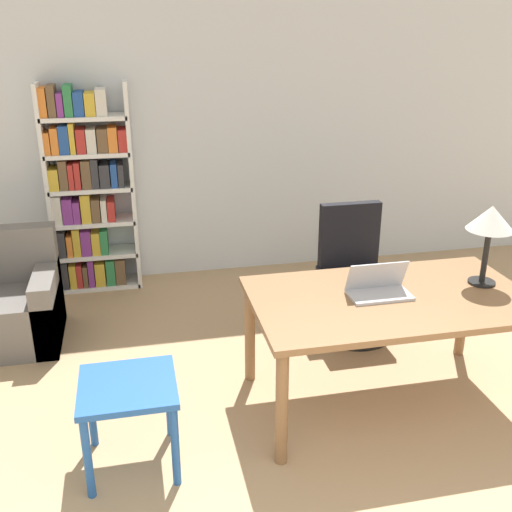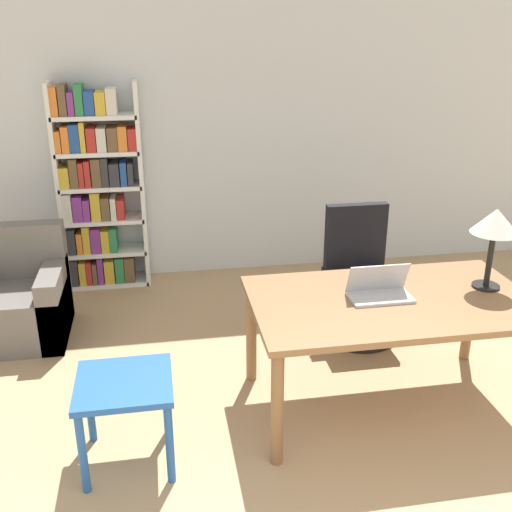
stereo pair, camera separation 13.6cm
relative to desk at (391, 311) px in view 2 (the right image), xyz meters
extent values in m
cube|color=silver|center=(-0.67, 2.42, 0.69)|extent=(8.00, 0.06, 2.70)
cube|color=olive|center=(0.00, 0.00, 0.06)|extent=(1.69, 0.97, 0.04)
cylinder|color=olive|center=(-0.79, -0.43, -0.31)|extent=(0.07, 0.07, 0.70)
cylinder|color=olive|center=(-0.79, 0.43, -0.31)|extent=(0.07, 0.07, 0.70)
cylinder|color=olive|center=(0.79, 0.43, -0.31)|extent=(0.07, 0.07, 0.70)
cube|color=#B2B2B7|center=(-0.07, 0.01, 0.09)|extent=(0.37, 0.20, 0.02)
cube|color=#B2B2B7|center=(-0.07, 0.07, 0.20)|extent=(0.37, 0.09, 0.19)
cube|color=#19233D|center=(-0.07, 0.08, 0.20)|extent=(0.34, 0.07, 0.17)
cylinder|color=black|center=(0.64, 0.06, 0.09)|extent=(0.17, 0.17, 0.01)
cylinder|color=black|center=(0.64, 0.06, 0.27)|extent=(0.04, 0.04, 0.34)
cone|color=silver|center=(0.64, 0.06, 0.52)|extent=(0.29, 0.29, 0.15)
cylinder|color=black|center=(0.14, 0.89, -0.64)|extent=(0.60, 0.60, 0.04)
cylinder|color=#262626|center=(0.14, 0.89, -0.44)|extent=(0.06, 0.06, 0.36)
cube|color=black|center=(0.14, 0.89, -0.21)|extent=(0.50, 0.50, 0.10)
cube|color=black|center=(0.14, 1.10, 0.09)|extent=(0.48, 0.08, 0.51)
cube|color=#2356A3|center=(-1.59, -0.27, -0.16)|extent=(0.51, 0.49, 0.04)
cylinder|color=#2356A3|center=(-1.81, -0.47, -0.42)|extent=(0.04, 0.04, 0.48)
cylinder|color=#2356A3|center=(-1.37, -0.47, -0.42)|extent=(0.04, 0.04, 0.48)
cylinder|color=#2356A3|center=(-1.81, -0.06, -0.42)|extent=(0.04, 0.04, 0.48)
cylinder|color=#2356A3|center=(-1.37, -0.06, -0.42)|extent=(0.04, 0.04, 0.48)
cube|color=#66605B|center=(-2.46, 1.30, -0.46)|extent=(0.73, 0.70, 0.41)
cube|color=#66605B|center=(-2.46, 1.57, -0.04)|extent=(0.73, 0.16, 0.43)
cube|color=#66605B|center=(-2.17, 1.30, -0.38)|extent=(0.16, 0.70, 0.56)
cube|color=white|center=(-2.18, 2.23, 0.25)|extent=(0.04, 0.28, 1.83)
cube|color=white|center=(-1.47, 2.23, 0.25)|extent=(0.04, 0.28, 1.83)
cube|color=white|center=(-1.83, 2.23, -0.64)|extent=(0.71, 0.28, 0.04)
cube|color=#333338|center=(-2.13, 2.23, -0.50)|extent=(0.06, 0.24, 0.25)
cube|color=gold|center=(-2.06, 2.23, -0.52)|extent=(0.06, 0.24, 0.22)
cube|color=#B72D28|center=(-2.00, 2.23, -0.52)|extent=(0.05, 0.24, 0.22)
cube|color=brown|center=(-1.95, 2.23, -0.52)|extent=(0.04, 0.24, 0.20)
cube|color=#7F338C|center=(-1.90, 2.23, -0.50)|extent=(0.05, 0.24, 0.25)
cube|color=gold|center=(-1.82, 2.23, -0.51)|extent=(0.09, 0.24, 0.22)
cube|color=#2D7F47|center=(-1.73, 2.23, -0.50)|extent=(0.08, 0.24, 0.24)
cube|color=brown|center=(-1.64, 2.23, -0.50)|extent=(0.09, 0.24, 0.24)
cube|color=white|center=(-1.83, 2.23, -0.34)|extent=(0.71, 0.28, 0.04)
cube|color=#333338|center=(-2.13, 2.23, -0.20)|extent=(0.07, 0.24, 0.23)
cube|color=orange|center=(-2.06, 2.23, -0.22)|extent=(0.05, 0.24, 0.19)
cube|color=gold|center=(-2.00, 2.23, -0.19)|extent=(0.06, 0.24, 0.25)
cube|color=#7F338C|center=(-1.92, 2.23, -0.21)|extent=(0.08, 0.24, 0.23)
cube|color=gold|center=(-1.83, 2.23, -0.22)|extent=(0.07, 0.24, 0.21)
cube|color=#2D7F47|center=(-1.76, 2.23, -0.21)|extent=(0.06, 0.24, 0.22)
cube|color=white|center=(-1.83, 2.23, -0.03)|extent=(0.71, 0.28, 0.04)
cube|color=silver|center=(-2.13, 2.23, 0.11)|extent=(0.07, 0.24, 0.25)
cube|color=#7F338C|center=(-2.04, 2.23, 0.10)|extent=(0.08, 0.24, 0.22)
cube|color=#7F338C|center=(-1.97, 2.23, 0.08)|extent=(0.06, 0.24, 0.19)
cube|color=gold|center=(-1.89, 2.23, 0.11)|extent=(0.08, 0.24, 0.25)
cube|color=brown|center=(-1.81, 2.23, 0.09)|extent=(0.07, 0.24, 0.20)
cube|color=silver|center=(-1.74, 2.23, 0.08)|extent=(0.05, 0.24, 0.20)
cube|color=#B72D28|center=(-1.68, 2.23, 0.08)|extent=(0.06, 0.24, 0.18)
cube|color=white|center=(-1.83, 2.23, 0.27)|extent=(0.71, 0.28, 0.04)
cube|color=gold|center=(-2.12, 2.23, 0.38)|extent=(0.08, 0.24, 0.18)
cube|color=brown|center=(-2.04, 2.23, 0.41)|extent=(0.07, 0.24, 0.25)
cube|color=#B72D28|center=(-1.98, 2.23, 0.40)|extent=(0.04, 0.24, 0.22)
cube|color=#B72D28|center=(-1.93, 2.23, 0.40)|extent=(0.05, 0.24, 0.23)
cube|color=brown|center=(-1.85, 2.23, 0.41)|extent=(0.08, 0.24, 0.24)
cube|color=#333338|center=(-1.78, 2.23, 0.42)|extent=(0.06, 0.24, 0.25)
cube|color=#333338|center=(-1.70, 2.23, 0.39)|extent=(0.08, 0.24, 0.20)
cube|color=#234C99|center=(-1.62, 2.23, 0.39)|extent=(0.05, 0.24, 0.21)
cube|color=#333338|center=(-1.57, 2.23, 0.39)|extent=(0.05, 0.24, 0.20)
cube|color=white|center=(-1.83, 2.23, 0.58)|extent=(0.71, 0.28, 0.04)
cube|color=orange|center=(-2.14, 2.23, 0.69)|extent=(0.05, 0.24, 0.18)
cube|color=orange|center=(-2.08, 2.23, 0.70)|extent=(0.06, 0.24, 0.22)
cube|color=#234C99|center=(-2.00, 2.23, 0.71)|extent=(0.08, 0.24, 0.23)
cube|color=gold|center=(-1.94, 2.23, 0.72)|extent=(0.04, 0.24, 0.25)
cube|color=#B72D28|center=(-1.87, 2.23, 0.70)|extent=(0.08, 0.24, 0.20)
cube|color=silver|center=(-1.78, 2.23, 0.69)|extent=(0.08, 0.24, 0.20)
cube|color=brown|center=(-1.69, 2.23, 0.69)|extent=(0.09, 0.24, 0.20)
cube|color=orange|center=(-1.61, 2.23, 0.70)|extent=(0.08, 0.24, 0.21)
cube|color=#B72D28|center=(-1.52, 2.23, 0.69)|extent=(0.08, 0.24, 0.19)
cube|color=white|center=(-1.83, 2.23, 0.88)|extent=(0.71, 0.28, 0.04)
cube|color=orange|center=(-2.13, 2.23, 1.02)|extent=(0.06, 0.24, 0.23)
cube|color=brown|center=(-2.06, 2.23, 1.02)|extent=(0.06, 0.24, 0.25)
cube|color=#7F338C|center=(-2.00, 2.23, 0.99)|extent=(0.05, 0.24, 0.19)
cube|color=#2D7F47|center=(-1.94, 2.23, 1.02)|extent=(0.07, 0.24, 0.25)
cube|color=#234C99|center=(-1.86, 2.23, 1.00)|extent=(0.08, 0.24, 0.19)
cube|color=gold|center=(-1.77, 2.23, 0.99)|extent=(0.08, 0.24, 0.19)
cube|color=silver|center=(-1.68, 2.23, 1.01)|extent=(0.09, 0.24, 0.21)
camera|label=1|loc=(-1.49, -3.03, 1.64)|focal=42.00mm
camera|label=2|loc=(-1.36, -3.05, 1.64)|focal=42.00mm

